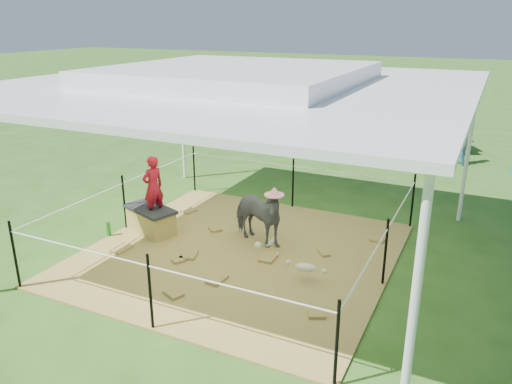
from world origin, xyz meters
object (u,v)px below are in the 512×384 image
at_px(straw_bale, 151,221).
at_px(picnic_table_near, 434,138).
at_px(woman, 153,181).
at_px(green_bottle, 109,229).
at_px(pony, 256,215).
at_px(foal, 306,266).
at_px(distant_person, 460,141).

xyz_separation_m(straw_bale, picnic_table_near, (3.65, 8.14, 0.12)).
height_order(woman, green_bottle, woman).
relative_size(pony, picnic_table_near, 0.68).
relative_size(green_bottle, foal, 0.29).
relative_size(pony, distant_person, 0.98).
bearing_deg(woman, distant_person, 168.20).
height_order(straw_bale, woman, woman).
bearing_deg(distant_person, green_bottle, 77.66).
bearing_deg(foal, picnic_table_near, 75.73).
bearing_deg(straw_bale, green_bottle, -140.71).
bearing_deg(straw_bale, distant_person, 57.89).
xyz_separation_m(woman, green_bottle, (-0.65, -0.45, -0.81)).
bearing_deg(pony, distant_person, -2.07).
relative_size(straw_bale, foal, 1.04).
xyz_separation_m(pony, picnic_table_near, (1.82, 7.77, -0.16)).
bearing_deg(picnic_table_near, distant_person, -82.52).
height_order(woman, picnic_table_near, woman).
height_order(straw_bale, green_bottle, straw_bale).
xyz_separation_m(woman, foal, (2.90, -0.46, -0.69)).
distance_m(woman, picnic_table_near, 8.91).
height_order(pony, distant_person, distant_person).
height_order(pony, picnic_table_near, pony).
bearing_deg(picnic_table_near, green_bottle, -141.64).
bearing_deg(distant_person, straw_bale, 79.11).
xyz_separation_m(pony, foal, (1.16, -0.83, -0.25)).
distance_m(pony, distant_person, 7.11).
xyz_separation_m(green_bottle, distant_person, (4.95, 7.45, 0.43)).
relative_size(woman, green_bottle, 4.32).
height_order(green_bottle, pony, pony).
xyz_separation_m(green_bottle, picnic_table_near, (4.20, 8.59, 0.20)).
distance_m(foal, distant_person, 7.60).
xyz_separation_m(foal, picnic_table_near, (0.65, 8.61, 0.08)).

